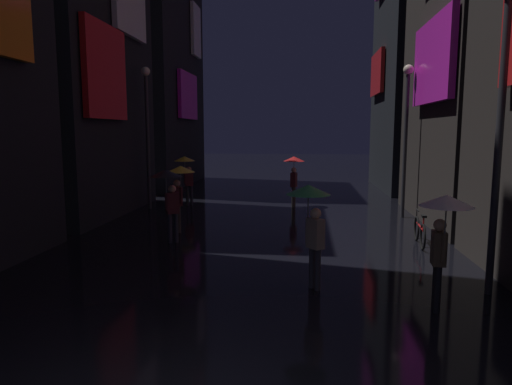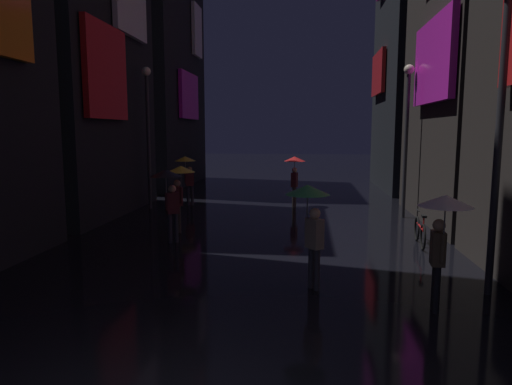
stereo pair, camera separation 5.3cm
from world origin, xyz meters
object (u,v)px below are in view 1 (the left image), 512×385
Objects in this scene: bicycle_parked_at_storefront at (420,232)px; streetlamp_right_far at (406,123)px; pedestrian_foreground_right_black at (168,185)px; pedestrian_near_crossing_green at (311,207)px; pedestrian_foreground_left_clear at (444,220)px; pedestrian_far_right_yellow at (186,167)px; streetlamp_right_near at (501,105)px; pedestrian_midstreet_centre_yellow at (179,180)px; streetlamp_left_far at (147,122)px; pedestrian_midstreet_left_red at (294,167)px.

bicycle_parked_at_storefront is 0.33× the size of streetlamp_right_far.
pedestrian_foreground_right_black is 7.18m from bicycle_parked_at_storefront.
pedestrian_near_crossing_green is 2.51m from pedestrian_foreground_left_clear.
streetlamp_right_near reaches higher than pedestrian_far_right_yellow.
streetlamp_right_near is at bearing -48.80° from pedestrian_far_right_yellow.
pedestrian_foreground_left_clear is 5.20m from bicycle_parked_at_storefront.
pedestrian_midstreet_centre_yellow is at bearing 137.05° from pedestrian_foreground_left_clear.
streetlamp_right_far is (7.45, 4.78, 1.79)m from pedestrian_foreground_right_black.
pedestrian_foreground_left_clear is at bearing -49.21° from streetlamp_left_far.
pedestrian_far_right_yellow is at bearing 123.88° from pedestrian_foreground_left_clear.
pedestrian_foreground_right_black is at bearing -175.70° from bicycle_parked_at_storefront.
streetlamp_left_far is (-2.50, 4.31, 1.89)m from pedestrian_midstreet_centre_yellow.
pedestrian_foreground_right_black and pedestrian_midstreet_centre_yellow have the same top height.
pedestrian_midstreet_centre_yellow is (-0.05, 1.37, 0.00)m from pedestrian_foreground_right_black.
pedestrian_foreground_left_clear is 7.62m from pedestrian_foreground_right_black.
bicycle_parked_at_storefront is (0.86, 4.97, -1.28)m from pedestrian_foreground_left_clear.
streetlamp_right_near is (4.08, -10.18, 2.00)m from pedestrian_midstreet_left_red.
pedestrian_foreground_left_clear and pedestrian_foreground_right_black have the same top height.
pedestrian_far_right_yellow is at bearing 102.56° from pedestrian_midstreet_centre_yellow.
pedestrian_far_right_yellow is 13.29m from pedestrian_foreground_left_clear.
streetlamp_left_far is at bearing 120.04° from pedestrian_midstreet_centre_yellow.
streetlamp_right_far reaches higher than bicycle_parked_at_storefront.
streetlamp_right_far is at bearing 32.67° from pedestrian_foreground_right_black.
pedestrian_midstreet_left_red is 0.37× the size of streetlamp_left_far.
pedestrian_foreground_left_clear is 1.17× the size of bicycle_parked_at_storefront.
pedestrian_midstreet_centre_yellow is at bearing -155.61° from streetlamp_right_far.
streetlamp_right_near is at bearing -68.14° from pedestrian_midstreet_left_red.
pedestrian_midstreet_left_red is at bearing 3.54° from pedestrian_far_right_yellow.
pedestrian_foreground_left_clear is at bearing -75.98° from pedestrian_midstreet_left_red.
pedestrian_far_right_yellow is 0.38× the size of streetlamp_right_far.
bicycle_parked_at_storefront is (8.27, -6.06, -1.28)m from pedestrian_far_right_yellow.
pedestrian_near_crossing_green is 11.17m from pedestrian_far_right_yellow.
pedestrian_near_crossing_green is 5.15m from pedestrian_foreground_right_black.
bicycle_parked_at_storefront is 5.06m from streetlamp_right_near.
bicycle_parked_at_storefront is (7.05, 0.53, -1.28)m from pedestrian_foreground_right_black.
streetlamp_right_near reaches higher than pedestrian_foreground_right_black.
pedestrian_near_crossing_green is 11.26m from streetlamp_left_far.
pedestrian_near_crossing_green is 1.17× the size of bicycle_parked_at_storefront.
pedestrian_midstreet_centre_yellow is 9.07m from streetlamp_right_near.
bicycle_parked_at_storefront is at bearing 95.97° from streetlamp_right_near.
streetlamp_left_far is at bearing -168.64° from pedestrian_midstreet_left_red.
pedestrian_far_right_yellow reaches higher than bicycle_parked_at_storefront.
pedestrian_foreground_right_black is at bearing -147.33° from streetlamp_right_far.
streetlamp_left_far is at bearing 114.14° from pedestrian_foreground_right_black.
pedestrian_near_crossing_green and pedestrian_midstreet_centre_yellow have the same top height.
pedestrian_foreground_right_black is at bearing 139.92° from pedestrian_near_crossing_green.
streetlamp_left_far reaches higher than pedestrian_near_crossing_green.
pedestrian_far_right_yellow is 5.35m from pedestrian_midstreet_centre_yellow.
pedestrian_foreground_right_black is at bearing -87.72° from pedestrian_midstreet_centre_yellow.
pedestrian_foreground_left_clear is (2.25, -1.12, 0.00)m from pedestrian_near_crossing_green.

